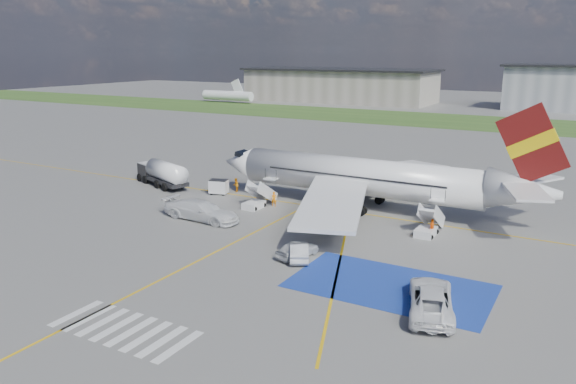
% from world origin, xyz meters
% --- Properties ---
extents(ground, '(400.00, 400.00, 0.00)m').
position_xyz_m(ground, '(0.00, 0.00, 0.00)').
color(ground, '#60605E').
rests_on(ground, ground).
extents(grass_strip, '(400.00, 30.00, 0.01)m').
position_xyz_m(grass_strip, '(0.00, 95.00, 0.01)').
color(grass_strip, '#2D4C1E').
rests_on(grass_strip, ground).
extents(taxiway_line_main, '(120.00, 0.20, 0.01)m').
position_xyz_m(taxiway_line_main, '(0.00, 12.00, 0.01)').
color(taxiway_line_main, gold).
rests_on(taxiway_line_main, ground).
extents(taxiway_line_cross, '(0.20, 60.00, 0.01)m').
position_xyz_m(taxiway_line_cross, '(-5.00, -10.00, 0.01)').
color(taxiway_line_cross, gold).
rests_on(taxiway_line_cross, ground).
extents(taxiway_line_diag, '(20.71, 56.45, 0.01)m').
position_xyz_m(taxiway_line_diag, '(0.00, 12.00, 0.01)').
color(taxiway_line_diag, gold).
rests_on(taxiway_line_diag, ground).
extents(staging_box, '(14.00, 8.00, 0.01)m').
position_xyz_m(staging_box, '(10.00, -4.00, 0.01)').
color(staging_box, navy).
rests_on(staging_box, ground).
extents(crosswalk, '(9.00, 4.00, 0.01)m').
position_xyz_m(crosswalk, '(-1.80, -18.00, 0.01)').
color(crosswalk, silver).
rests_on(crosswalk, ground).
extents(terminal_west, '(60.00, 22.00, 10.00)m').
position_xyz_m(terminal_west, '(-55.00, 130.00, 5.00)').
color(terminal_west, gray).
rests_on(terminal_west, ground).
extents(airliner, '(36.81, 32.95, 11.92)m').
position_xyz_m(airliner, '(1.51, 14.00, 3.39)').
color(airliner, silver).
rests_on(airliner, ground).
extents(airstairs_fwd, '(1.90, 5.20, 3.60)m').
position_xyz_m(airstairs_fwd, '(-9.50, 8.70, 0.62)').
color(airstairs_fwd, silver).
rests_on(airstairs_fwd, ground).
extents(airstairs_aft, '(1.90, 5.20, 3.60)m').
position_xyz_m(airstairs_aft, '(9.00, 8.70, 0.62)').
color(airstairs_aft, silver).
rests_on(airstairs_aft, ground).
extents(fuel_tanker, '(9.46, 5.60, 3.15)m').
position_xyz_m(fuel_tanker, '(-24.77, 11.20, 1.32)').
color(fuel_tanker, black).
rests_on(fuel_tanker, ground).
extents(gpu_cart, '(2.34, 1.79, 1.74)m').
position_xyz_m(gpu_cart, '(-16.34, 11.32, 0.78)').
color(gpu_cart, silver).
rests_on(gpu_cart, ground).
extents(car_silver_a, '(2.52, 4.27, 1.36)m').
position_xyz_m(car_silver_a, '(1.48, -2.19, 0.68)').
color(car_silver_a, silver).
rests_on(car_silver_a, ground).
extents(car_silver_b, '(3.29, 4.35, 1.37)m').
position_xyz_m(car_silver_b, '(1.79, -2.50, 0.69)').
color(car_silver_b, '#A9ABB0').
rests_on(car_silver_b, ground).
extents(van_white_a, '(4.29, 6.39, 2.20)m').
position_xyz_m(van_white_a, '(13.56, -6.41, 1.10)').
color(van_white_a, white).
rests_on(van_white_a, ground).
extents(van_white_b, '(6.55, 2.96, 2.51)m').
position_xyz_m(van_white_b, '(-11.78, 2.24, 1.26)').
color(van_white_b, silver).
rests_on(van_white_b, ground).
extents(crew_fwd, '(0.68, 0.54, 1.62)m').
position_xyz_m(crew_fwd, '(-7.98, 9.91, 0.81)').
color(crew_fwd, orange).
rests_on(crew_fwd, ground).
extents(crew_nose, '(0.93, 1.01, 1.66)m').
position_xyz_m(crew_nose, '(-15.23, 13.19, 0.83)').
color(crew_nose, orange).
rests_on(crew_nose, ground).
extents(crew_aft, '(0.41, 0.94, 1.59)m').
position_xyz_m(crew_aft, '(9.48, 8.50, 0.79)').
color(crew_aft, orange).
rests_on(crew_aft, ground).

